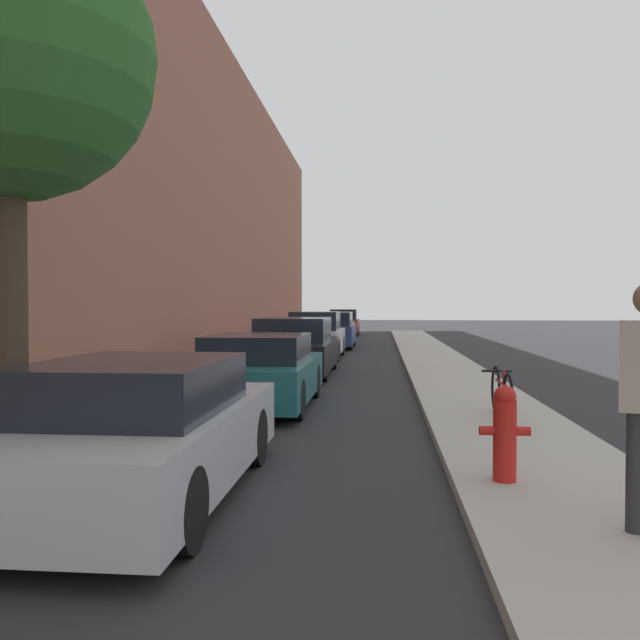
# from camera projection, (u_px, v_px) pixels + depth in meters

# --- Properties ---
(ground_plane) EXTENTS (120.00, 120.00, 0.00)m
(ground_plane) POSITION_uv_depth(u_px,v_px,m) (330.00, 377.00, 15.69)
(ground_plane) COLOR #28282B
(sidewalk_left) EXTENTS (2.00, 52.00, 0.12)m
(sidewalk_left) POSITION_uv_depth(u_px,v_px,m) (214.00, 373.00, 15.96)
(sidewalk_left) COLOR #ADA89E
(sidewalk_left) RESTS_ON ground
(sidewalk_right) EXTENTS (2.00, 52.00, 0.12)m
(sidewalk_right) POSITION_uv_depth(u_px,v_px,m) (451.00, 376.00, 15.41)
(sidewalk_right) COLOR #ADA89E
(sidewalk_right) RESTS_ON ground
(building_facade_left) EXTENTS (0.70, 52.00, 10.49)m
(building_facade_left) POSITION_uv_depth(u_px,v_px,m) (160.00, 165.00, 15.97)
(building_facade_left) COLOR #9E604C
(building_facade_left) RESTS_ON ground
(parked_car_silver) EXTENTS (1.77, 4.05, 1.26)m
(parked_car_silver) POSITION_uv_depth(u_px,v_px,m) (140.00, 432.00, 5.80)
(parked_car_silver) COLOR black
(parked_car_silver) RESTS_ON ground
(parked_car_teal) EXTENTS (1.80, 3.94, 1.25)m
(parked_car_teal) POSITION_uv_depth(u_px,v_px,m) (259.00, 372.00, 10.99)
(parked_car_teal) COLOR black
(parked_car_teal) RESTS_ON ground
(parked_car_black) EXTENTS (1.89, 4.70, 1.44)m
(parked_car_black) POSITION_uv_depth(u_px,v_px,m) (295.00, 348.00, 16.14)
(parked_car_black) COLOR black
(parked_car_black) RESTS_ON ground
(parked_car_white) EXTENTS (1.72, 4.06, 1.53)m
(parked_car_white) POSITION_uv_depth(u_px,v_px,m) (316.00, 336.00, 21.20)
(parked_car_white) COLOR black
(parked_car_white) RESTS_ON ground
(parked_car_navy) EXTENTS (1.84, 4.67, 1.47)m
(parked_car_navy) POSITION_uv_depth(u_px,v_px,m) (332.00, 331.00, 26.46)
(parked_car_navy) COLOR black
(parked_car_navy) RESTS_ON ground
(parked_car_champagne) EXTENTS (1.69, 4.26, 1.40)m
(parked_car_champagne) POSITION_uv_depth(u_px,v_px,m) (336.00, 327.00, 31.94)
(parked_car_champagne) COLOR black
(parked_car_champagne) RESTS_ON ground
(parked_car_red) EXTENTS (1.69, 4.07, 1.51)m
(parked_car_red) POSITION_uv_depth(u_px,v_px,m) (344.00, 323.00, 37.26)
(parked_car_red) COLOR black
(parked_car_red) RESTS_ON ground
(street_tree_near) EXTENTS (2.86, 2.86, 5.49)m
(street_tree_near) POSITION_uv_depth(u_px,v_px,m) (5.00, 56.00, 6.15)
(street_tree_near) COLOR #423323
(street_tree_near) RESTS_ON sidewalk_left
(fire_hydrant) EXTENTS (0.46, 0.21, 0.89)m
(fire_hydrant) POSITION_uv_depth(u_px,v_px,m) (505.00, 432.00, 5.95)
(fire_hydrant) COLOR red
(fire_hydrant) RESTS_ON sidewalk_right
(bicycle) EXTENTS (0.44, 1.75, 0.72)m
(bicycle) POSITION_uv_depth(u_px,v_px,m) (501.00, 393.00, 9.19)
(bicycle) COLOR black
(bicycle) RESTS_ON sidewalk_right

